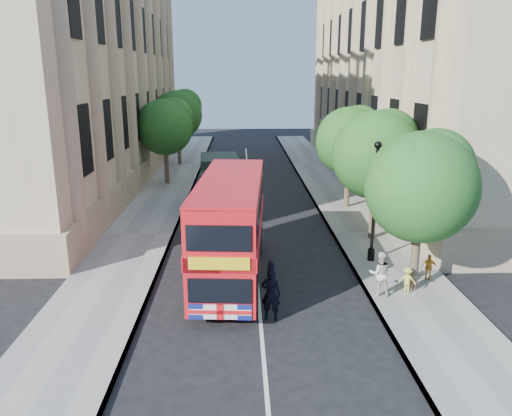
{
  "coord_description": "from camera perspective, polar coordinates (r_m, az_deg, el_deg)",
  "views": [
    {
      "loc": [
        -0.63,
        -14.1,
        7.96
      ],
      "look_at": [
        0.04,
        6.74,
        2.3
      ],
      "focal_mm": 35.0,
      "sensor_mm": 36.0,
      "label": 1
    }
  ],
  "objects": [
    {
      "name": "child_a",
      "position": [
        20.72,
        19.16,
        -6.4
      ],
      "size": [
        0.65,
        0.39,
        1.03
      ],
      "primitive_type": "imported",
      "rotation": [
        0.0,
        0.0,
        2.9
      ],
      "color": "orange",
      "rests_on": "pavement_right"
    },
    {
      "name": "child_b",
      "position": [
        19.3,
        16.91,
        -7.87
      ],
      "size": [
        0.73,
        0.56,
        1.0
      ],
      "primitive_type": "imported",
      "rotation": [
        0.0,
        0.0,
        2.81
      ],
      "color": "gold",
      "rests_on": "pavement_right"
    },
    {
      "name": "woman_pedestrian",
      "position": [
        18.73,
        13.99,
        -7.26
      ],
      "size": [
        0.86,
        0.7,
        1.66
      ],
      "primitive_type": "imported",
      "rotation": [
        0.0,
        0.0,
        3.05
      ],
      "color": "beige",
      "rests_on": "pavement_right"
    },
    {
      "name": "tree_left_far",
      "position": [
        36.69,
        -10.33,
        9.44
      ],
      "size": [
        4.0,
        4.0,
        6.3
      ],
      "color": "#473828",
      "rests_on": "ground"
    },
    {
      "name": "building_right",
      "position": [
        40.75,
        19.67,
        15.8
      ],
      "size": [
        12.0,
        38.0,
        18.0
      ],
      "primitive_type": "cube",
      "color": "tan",
      "rests_on": "ground"
    },
    {
      "name": "tree_right_mid",
      "position": [
        24.28,
        13.73,
        6.43
      ],
      "size": [
        4.2,
        4.2,
        6.37
      ],
      "color": "#473828",
      "rests_on": "ground"
    },
    {
      "name": "lamp_post",
      "position": [
        21.57,
        13.35,
        0.13
      ],
      "size": [
        0.32,
        0.32,
        5.16
      ],
      "color": "black",
      "rests_on": "pavement_right"
    },
    {
      "name": "building_left",
      "position": [
        40.32,
        -21.75,
        15.63
      ],
      "size": [
        12.0,
        38.0,
        18.0
      ],
      "primitive_type": "cube",
      "color": "tan",
      "rests_on": "ground"
    },
    {
      "name": "tree_right_near",
      "position": [
        18.69,
        18.49,
        2.94
      ],
      "size": [
        4.0,
        4.0,
        6.08
      ],
      "color": "#473828",
      "rests_on": "ground"
    },
    {
      "name": "police_constable",
      "position": [
        16.69,
        1.71,
        -9.82
      ],
      "size": [
        0.74,
        0.58,
        1.81
      ],
      "primitive_type": "imported",
      "rotation": [
        0.0,
        0.0,
        2.9
      ],
      "color": "black",
      "rests_on": "ground"
    },
    {
      "name": "pavement_right",
      "position": [
        26.15,
        12.39,
        -2.77
      ],
      "size": [
        3.5,
        80.0,
        0.12
      ],
      "primitive_type": "cube",
      "color": "gray",
      "rests_on": "ground"
    },
    {
      "name": "tree_right_far",
      "position": [
        30.06,
        10.71,
        7.96
      ],
      "size": [
        4.0,
        4.0,
        6.15
      ],
      "color": "#473828",
      "rests_on": "ground"
    },
    {
      "name": "double_decker_bus",
      "position": [
        19.5,
        -2.88,
        -1.99
      ],
      "size": [
        2.87,
        8.78,
        3.99
      ],
      "rotation": [
        0.0,
        0.0,
        -0.07
      ],
      "color": "red",
      "rests_on": "ground"
    },
    {
      "name": "ground",
      "position": [
        16.2,
        0.65,
        -14.24
      ],
      "size": [
        120.0,
        120.0,
        0.0
      ],
      "primitive_type": "plane",
      "color": "black",
      "rests_on": "ground"
    },
    {
      "name": "pavement_left",
      "position": [
        25.87,
        -13.18,
        -3.01
      ],
      "size": [
        3.5,
        80.0,
        0.12
      ],
      "primitive_type": "cube",
      "color": "gray",
      "rests_on": "ground"
    },
    {
      "name": "box_van",
      "position": [
        29.77,
        -4.12,
        2.66
      ],
      "size": [
        2.58,
        5.58,
        3.12
      ],
      "rotation": [
        0.0,
        0.0,
        0.07
      ],
      "color": "black",
      "rests_on": "ground"
    },
    {
      "name": "tree_left_back",
      "position": [
        44.57,
        -8.86,
        10.82
      ],
      "size": [
        4.2,
        4.2,
        6.65
      ],
      "color": "#473828",
      "rests_on": "ground"
    }
  ]
}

